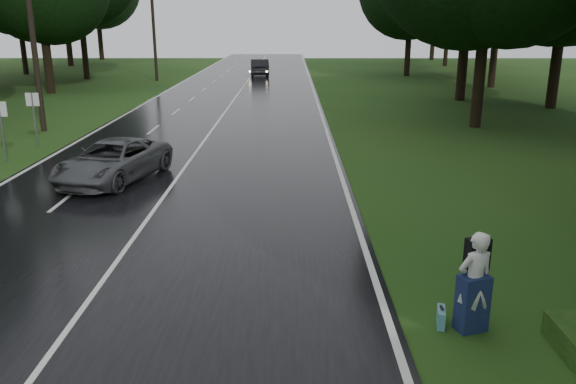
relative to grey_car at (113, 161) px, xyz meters
name	(u,v)px	position (x,y,z in m)	size (l,w,h in m)	color
ground	(64,337)	(2.12, -10.29, -0.73)	(160.00, 160.00, 0.00)	#234414
road	(212,130)	(2.12, 9.71, -0.71)	(12.00, 140.00, 0.04)	black
lane_center	(212,130)	(2.12, 9.71, -0.68)	(0.12, 140.00, 0.01)	silver
grey_car	(113,161)	(0.00, 0.00, 0.00)	(2.29, 4.96, 1.38)	#4A4C4F
far_car	(260,67)	(2.96, 40.05, 0.13)	(1.74, 4.98, 1.64)	black
hitchhiker	(474,285)	(9.36, -9.99, 0.14)	(0.79, 0.76, 1.88)	silver
suitcase	(441,317)	(8.86, -9.86, -0.57)	(0.13, 0.46, 0.33)	teal
utility_pole_mid	(44,131)	(-6.38, 9.51, -0.73)	(1.80, 0.28, 10.44)	black
utility_pole_far	(157,81)	(-6.38, 35.19, -0.73)	(1.80, 0.28, 10.32)	black
road_sign_a	(7,162)	(-5.08, 2.76, -0.73)	(0.57, 0.10, 2.39)	white
road_sign_b	(38,147)	(-5.08, 5.70, -0.73)	(0.57, 0.10, 2.37)	white
tree_left_e	(51,93)	(-12.40, 25.49, -0.73)	(8.92, 8.92, 13.94)	black
tree_left_f	(87,79)	(-13.46, 36.80, -0.73)	(11.42, 11.42, 17.84)	black
tree_right_d	(475,127)	(15.81, 10.81, -0.73)	(9.85, 9.85, 15.40)	black
tree_right_e	(460,100)	(18.00, 21.45, -0.73)	(8.67, 8.67, 13.54)	black
tree_right_f	(406,76)	(17.87, 40.17, -0.73)	(9.09, 9.09, 14.20)	black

